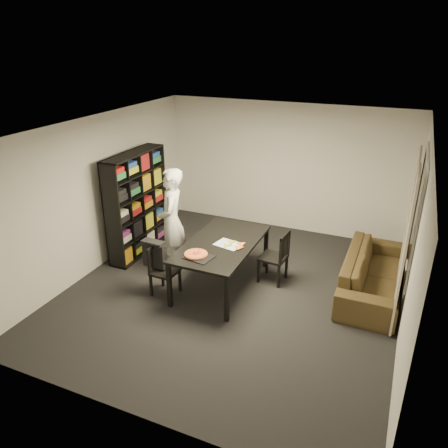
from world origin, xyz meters
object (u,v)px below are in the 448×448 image
at_px(bookshelf, 137,204).
at_px(sofa, 373,273).
at_px(chair_right, 278,254).
at_px(baking_tray, 199,257).
at_px(person, 172,221).
at_px(dining_table, 221,246).
at_px(chair_left, 160,266).
at_px(pepperoni_pizza, 196,254).

distance_m(bookshelf, sofa, 4.24).
xyz_separation_m(chair_right, baking_tray, (-0.91, -1.06, 0.27)).
distance_m(person, sofa, 3.36).
relative_size(dining_table, person, 1.02).
bearing_deg(chair_right, baking_tray, -35.86).
height_order(chair_left, chair_right, chair_right).
relative_size(chair_left, chair_right, 0.92).
height_order(chair_left, pepperoni_pizza, chair_left).
height_order(baking_tray, pepperoni_pizza, pepperoni_pizza).
bearing_deg(chair_left, dining_table, -50.49).
relative_size(bookshelf, chair_left, 2.33).
bearing_deg(sofa, pepperoni_pizza, 118.76).
height_order(chair_left, person, person).
relative_size(chair_left, sofa, 0.37).
bearing_deg(dining_table, chair_right, 30.41).
xyz_separation_m(dining_table, chair_right, (0.80, 0.47, -0.20)).
bearing_deg(sofa, dining_table, 108.97).
relative_size(bookshelf, person, 1.04).
distance_m(dining_table, chair_right, 0.95).
bearing_deg(chair_right, chair_left, -51.74).
bearing_deg(sofa, baking_tray, 119.95).
height_order(bookshelf, sofa, bookshelf).
bearing_deg(chair_right, bookshelf, -86.34).
height_order(dining_table, person, person).
bearing_deg(sofa, chair_left, 114.02).
xyz_separation_m(chair_left, person, (-0.19, 0.73, 0.44)).
distance_m(chair_left, pepperoni_pizza, 0.70).
relative_size(person, pepperoni_pizza, 5.20).
bearing_deg(chair_right, pepperoni_pizza, -38.60).
bearing_deg(chair_left, sofa, -62.98).
height_order(dining_table, chair_right, chair_right).
distance_m(chair_left, baking_tray, 0.75).
bearing_deg(baking_tray, sofa, 29.95).
distance_m(chair_left, chair_right, 1.91).
bearing_deg(pepperoni_pizza, chair_right, 46.67).
distance_m(pepperoni_pizza, sofa, 2.82).
height_order(chair_right, sofa, chair_right).
height_order(chair_left, baking_tray, chair_left).
xyz_separation_m(bookshelf, chair_left, (1.12, -1.10, -0.48)).
bearing_deg(chair_left, baking_tray, -87.58).
xyz_separation_m(baking_tray, pepperoni_pizza, (-0.06, 0.03, 0.02)).
relative_size(dining_table, sofa, 0.84).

